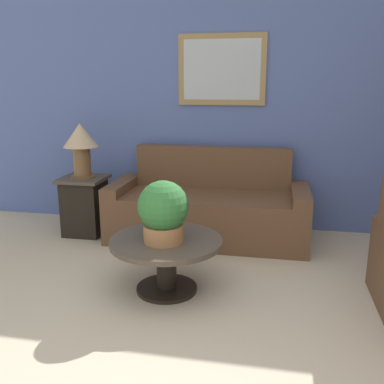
{
  "coord_description": "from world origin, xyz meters",
  "views": [
    {
      "loc": [
        0.31,
        -1.6,
        1.64
      ],
      "look_at": [
        -0.42,
        2.2,
        0.65
      ],
      "focal_mm": 40.0,
      "sensor_mm": 36.0,
      "label": 1
    }
  ],
  "objects_px": {
    "side_table": "(85,205)",
    "potted_plant_on_table": "(163,211)",
    "coffee_table": "(166,253)",
    "table_lamp": "(81,143)",
    "couch_main": "(208,210)"
  },
  "relations": [
    {
      "from": "coffee_table",
      "to": "potted_plant_on_table",
      "type": "xyz_separation_m",
      "value": [
        -0.0,
        -0.05,
        0.37
      ]
    },
    {
      "from": "coffee_table",
      "to": "potted_plant_on_table",
      "type": "height_order",
      "value": "potted_plant_on_table"
    },
    {
      "from": "side_table",
      "to": "coffee_table",
      "type": "bearing_deg",
      "value": -43.38
    },
    {
      "from": "potted_plant_on_table",
      "to": "coffee_table",
      "type": "bearing_deg",
      "value": 85.15
    },
    {
      "from": "coffee_table",
      "to": "potted_plant_on_table",
      "type": "distance_m",
      "value": 0.37
    },
    {
      "from": "side_table",
      "to": "potted_plant_on_table",
      "type": "height_order",
      "value": "potted_plant_on_table"
    },
    {
      "from": "side_table",
      "to": "couch_main",
      "type": "bearing_deg",
      "value": 5.12
    },
    {
      "from": "side_table",
      "to": "potted_plant_on_table",
      "type": "bearing_deg",
      "value": -44.78
    },
    {
      "from": "coffee_table",
      "to": "table_lamp",
      "type": "bearing_deg",
      "value": 136.62
    },
    {
      "from": "couch_main",
      "to": "table_lamp",
      "type": "relative_size",
      "value": 3.57
    },
    {
      "from": "side_table",
      "to": "potted_plant_on_table",
      "type": "relative_size",
      "value": 1.33
    },
    {
      "from": "table_lamp",
      "to": "coffee_table",
      "type": "bearing_deg",
      "value": -43.38
    },
    {
      "from": "side_table",
      "to": "potted_plant_on_table",
      "type": "xyz_separation_m",
      "value": [
        1.22,
        -1.21,
        0.36
      ]
    },
    {
      "from": "couch_main",
      "to": "potted_plant_on_table",
      "type": "relative_size",
      "value": 4.33
    },
    {
      "from": "table_lamp",
      "to": "potted_plant_on_table",
      "type": "distance_m",
      "value": 1.75
    }
  ]
}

